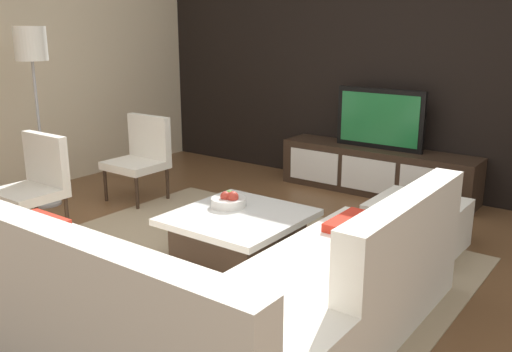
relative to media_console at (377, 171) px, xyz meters
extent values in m
plane|color=brown|center=(0.00, -2.40, -0.25)|extent=(14.00, 14.00, 0.00)
cube|color=black|center=(0.00, 0.30, 1.15)|extent=(6.40, 0.12, 2.80)
cube|color=beige|center=(-3.20, -2.20, 1.15)|extent=(0.12, 5.20, 2.80)
cube|color=tan|center=(-0.10, -2.40, -0.24)|extent=(3.31, 2.65, 0.01)
cube|color=#332319|center=(0.00, 0.00, 0.00)|extent=(2.14, 0.45, 0.50)
cube|color=white|center=(-0.66, -0.23, 0.00)|extent=(0.60, 0.01, 0.35)
cube|color=white|center=(0.00, -0.23, 0.00)|extent=(0.60, 0.01, 0.35)
cube|color=white|center=(0.66, -0.23, 0.00)|extent=(0.60, 0.01, 0.35)
cube|color=black|center=(0.00, 0.00, 0.57)|extent=(0.97, 0.05, 0.64)
cube|color=#1E7238|center=(0.00, -0.03, 0.57)|extent=(0.87, 0.01, 0.54)
cube|color=white|center=(0.20, -3.70, -0.03)|extent=(2.41, 0.85, 0.44)
cube|color=white|center=(0.20, -4.03, 0.39)|extent=(2.41, 0.18, 0.41)
cube|color=white|center=(0.98, -2.54, -0.03)|extent=(0.85, 1.47, 0.44)
cube|color=white|center=(1.31, -2.54, 0.39)|extent=(0.18, 1.47, 0.41)
cube|color=red|center=(-0.52, -3.70, 0.30)|extent=(0.36, 0.20, 0.22)
cube|color=red|center=(0.98, -2.17, 0.22)|extent=(0.60, 0.44, 0.06)
cube|color=#332319|center=(-0.10, -2.30, -0.08)|extent=(0.75, 0.78, 0.33)
cube|color=white|center=(-0.10, -2.30, 0.10)|extent=(0.94, 0.98, 0.05)
cylinder|color=#332319|center=(-1.65, -3.17, -0.06)|extent=(0.04, 0.04, 0.38)
cylinder|color=#332319|center=(-2.12, -2.75, -0.06)|extent=(0.04, 0.04, 0.38)
cylinder|color=#332319|center=(-1.65, -2.75, -0.06)|extent=(0.04, 0.04, 0.38)
cube|color=white|center=(-1.89, -2.96, 0.13)|extent=(0.55, 0.49, 0.08)
cube|color=white|center=(-1.89, -2.75, 0.40)|extent=(0.55, 0.08, 0.45)
cylinder|color=#A5A5AA|center=(-2.54, -2.38, -0.24)|extent=(0.28, 0.28, 0.02)
cylinder|color=#A5A5AA|center=(-2.54, -2.38, 0.49)|extent=(0.03, 0.03, 1.42)
cylinder|color=white|center=(-2.54, -2.38, 1.36)|extent=(0.30, 0.30, 0.32)
cube|color=white|center=(0.92, -1.25, -0.05)|extent=(0.70, 0.70, 0.40)
cylinder|color=silver|center=(-0.28, -2.20, 0.17)|extent=(0.28, 0.28, 0.07)
sphere|color=#B23326|center=(-0.23, -2.20, 0.22)|extent=(0.09, 0.09, 0.09)
sphere|color=#4C8C33|center=(-0.30, -2.16, 0.21)|extent=(0.07, 0.07, 0.07)
sphere|color=#B23326|center=(-0.29, -2.22, 0.22)|extent=(0.08, 0.08, 0.08)
cylinder|color=#332319|center=(-2.14, -1.94, -0.06)|extent=(0.04, 0.04, 0.38)
cylinder|color=#332319|center=(-1.66, -1.94, -0.06)|extent=(0.04, 0.04, 0.38)
cylinder|color=#332319|center=(-2.14, -1.52, -0.06)|extent=(0.04, 0.04, 0.38)
cylinder|color=#332319|center=(-1.66, -1.52, -0.06)|extent=(0.04, 0.04, 0.38)
cube|color=white|center=(-1.90, -1.73, 0.13)|extent=(0.56, 0.50, 0.08)
cube|color=white|center=(-1.90, -1.52, 0.40)|extent=(0.56, 0.08, 0.45)
camera|label=1|loc=(2.40, -5.45, 1.54)|focal=38.91mm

